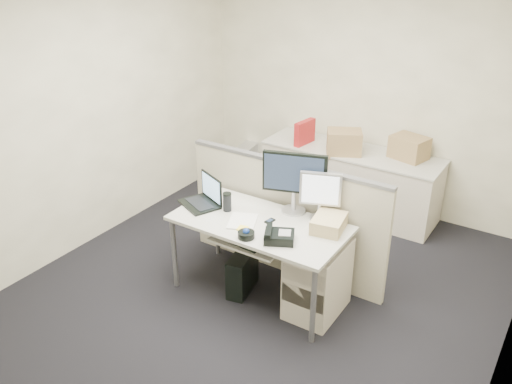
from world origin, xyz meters
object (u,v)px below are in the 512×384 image
Objects in this scene: desk at (260,228)px; laptop at (199,192)px; desk_phone at (279,237)px; monitor_main at (294,183)px.

laptop is (-0.62, -0.04, 0.20)m from desk.
desk is at bearing 122.68° from desk_phone.
laptop is at bearing -173.52° from monitor_main.
monitor_main is (0.15, 0.32, 0.34)m from desk.
desk is 6.38× the size of desk_phone.
laptop is 1.49× the size of desk_phone.
desk_phone is at bearing -30.96° from desk.
desk is 4.27× the size of laptop.
desk_phone reaches higher than desk.
laptop is at bearing -176.71° from desk.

